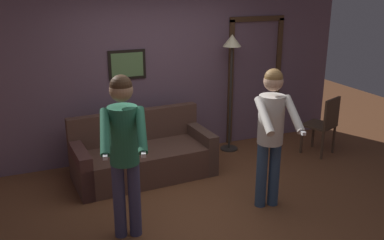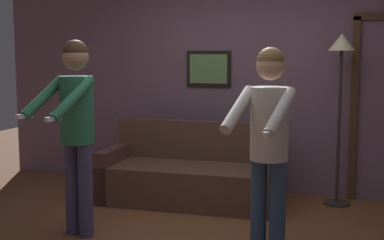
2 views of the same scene
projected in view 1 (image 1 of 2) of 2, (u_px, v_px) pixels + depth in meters
The scene contains 7 objects.
ground_plane at pixel (205, 209), 5.15m from camera, with size 12.00×12.00×0.00m, color brown.
back_wall_assembly at pixel (155, 72), 6.44m from camera, with size 6.40×0.10×2.60m.
couch at pixel (143, 157), 5.95m from camera, with size 1.94×0.95×0.87m.
torchiere_lamp at pixel (232, 59), 6.51m from camera, with size 0.28×0.28×1.85m.
person_standing_left at pixel (124, 143), 4.27m from camera, with size 0.53×0.70×1.76m.
person_standing_right at pixel (271, 126), 4.91m from camera, with size 0.51×0.68×1.69m.
dining_chair_distant at pixel (324, 123), 6.60m from camera, with size 0.55×0.55×0.93m.
Camera 1 is at (-1.89, -4.15, 2.62)m, focal length 40.00 mm.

